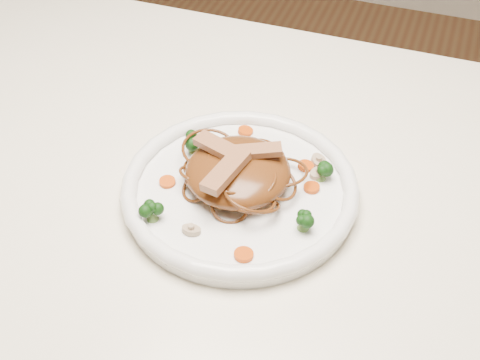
% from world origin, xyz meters
% --- Properties ---
extents(table, '(1.20, 0.80, 0.75)m').
position_xyz_m(table, '(0.00, 0.00, 0.65)').
color(table, white).
rests_on(table, ground).
extents(plate, '(0.32, 0.32, 0.02)m').
position_xyz_m(plate, '(0.02, -0.02, 0.76)').
color(plate, white).
rests_on(plate, table).
extents(noodle_mound, '(0.13, 0.13, 0.04)m').
position_xyz_m(noodle_mound, '(0.01, -0.01, 0.79)').
color(noodle_mound, '#5B3011').
rests_on(noodle_mound, plate).
extents(chicken_a, '(0.06, 0.04, 0.01)m').
position_xyz_m(chicken_a, '(0.03, 0.01, 0.81)').
color(chicken_a, '#A2734C').
rests_on(chicken_a, noodle_mound).
extents(chicken_b, '(0.07, 0.04, 0.01)m').
position_xyz_m(chicken_b, '(-0.01, -0.00, 0.81)').
color(chicken_b, '#A2734C').
rests_on(chicken_b, noodle_mound).
extents(chicken_c, '(0.04, 0.08, 0.01)m').
position_xyz_m(chicken_c, '(0.01, -0.04, 0.81)').
color(chicken_c, '#A2734C').
rests_on(chicken_c, noodle_mound).
extents(broccoli_0, '(0.03, 0.03, 0.03)m').
position_xyz_m(broccoli_0, '(0.11, 0.04, 0.78)').
color(broccoli_0, '#0D3C0C').
rests_on(broccoli_0, plate).
extents(broccoli_1, '(0.03, 0.03, 0.03)m').
position_xyz_m(broccoli_1, '(-0.06, 0.03, 0.78)').
color(broccoli_1, '#0D3C0C').
rests_on(broccoli_1, plate).
extents(broccoli_2, '(0.03, 0.03, 0.03)m').
position_xyz_m(broccoli_2, '(-0.06, -0.10, 0.78)').
color(broccoli_2, '#0D3C0C').
rests_on(broccoli_2, plate).
extents(broccoli_3, '(0.03, 0.03, 0.03)m').
position_xyz_m(broccoli_3, '(0.11, -0.05, 0.78)').
color(broccoli_3, '#0D3C0C').
rests_on(broccoli_3, plate).
extents(carrot_0, '(0.02, 0.02, 0.00)m').
position_xyz_m(carrot_0, '(0.08, 0.05, 0.77)').
color(carrot_0, '#BE4506').
rests_on(carrot_0, plate).
extents(carrot_1, '(0.03, 0.03, 0.00)m').
position_xyz_m(carrot_1, '(-0.07, -0.04, 0.77)').
color(carrot_1, '#BE4506').
rests_on(carrot_1, plate).
extents(carrot_2, '(0.03, 0.03, 0.00)m').
position_xyz_m(carrot_2, '(0.10, 0.01, 0.77)').
color(carrot_2, '#BE4506').
rests_on(carrot_2, plate).
extents(carrot_3, '(0.02, 0.02, 0.00)m').
position_xyz_m(carrot_3, '(-0.01, 0.09, 0.77)').
color(carrot_3, '#BE4506').
rests_on(carrot_3, plate).
extents(carrot_4, '(0.02, 0.02, 0.00)m').
position_xyz_m(carrot_4, '(0.06, -0.11, 0.77)').
color(carrot_4, '#BE4506').
rests_on(carrot_4, plate).
extents(mushroom_0, '(0.02, 0.02, 0.01)m').
position_xyz_m(mushroom_0, '(-0.01, -0.10, 0.77)').
color(mushroom_0, '#C7B495').
rests_on(mushroom_0, plate).
extents(mushroom_1, '(0.04, 0.04, 0.01)m').
position_xyz_m(mushroom_1, '(0.10, 0.04, 0.77)').
color(mushroom_1, '#C7B495').
rests_on(mushroom_1, plate).
extents(mushroom_2, '(0.03, 0.03, 0.01)m').
position_xyz_m(mushroom_2, '(-0.07, 0.05, 0.77)').
color(mushroom_2, '#C7B495').
rests_on(mushroom_2, plate).
extents(mushroom_3, '(0.04, 0.04, 0.01)m').
position_xyz_m(mushroom_3, '(0.10, 0.06, 0.77)').
color(mushroom_3, '#C7B495').
rests_on(mushroom_3, plate).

